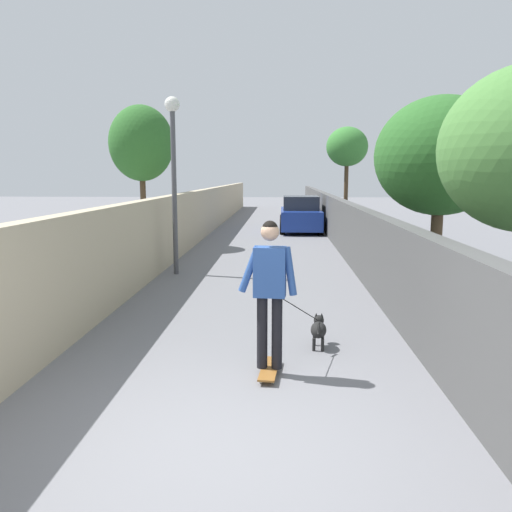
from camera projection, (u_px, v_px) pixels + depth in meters
name	position (u px, v px, depth m)	size (l,w,h in m)	color
ground_plane	(265.00, 244.00, 18.42)	(80.00, 80.00, 0.00)	slate
wall_left	(183.00, 222.00, 16.42)	(48.00, 0.30, 1.86)	tan
fence_right	(344.00, 227.00, 16.19)	(48.00, 0.30, 1.63)	#4C4C4C
tree_left_near	(141.00, 144.00, 17.09)	(2.14, 2.14, 4.73)	#473523
tree_right_mid	(441.00, 157.00, 11.36)	(2.89, 2.89, 4.15)	brown
tree_right_far	(347.00, 147.00, 22.62)	(1.83, 1.83, 4.54)	#473523
lamp_post	(173.00, 154.00, 12.29)	(0.36, 0.36, 4.26)	#4C4C51
skateboard	(269.00, 369.00, 6.30)	(0.81, 0.27, 0.08)	brown
person_skateboarder	(270.00, 283.00, 6.13)	(0.25, 0.71, 1.81)	black
dog	(318.00, 329.00, 7.25)	(1.32, 0.80, 1.06)	black
car_near	(301.00, 215.00, 22.35)	(3.91, 1.80, 1.54)	navy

